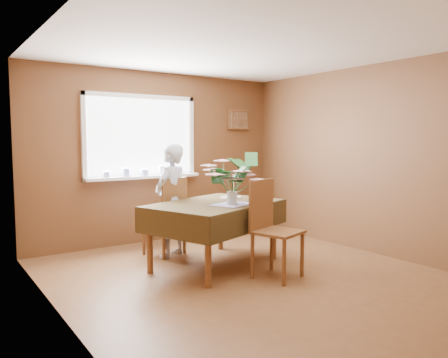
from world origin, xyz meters
TOP-DOWN VIEW (x-y plane):
  - floor at (0.00, 0.00)m, footprint 4.50×4.50m
  - ceiling at (0.00, 0.00)m, footprint 4.50×4.50m
  - wall_back at (0.00, 2.25)m, footprint 4.00×0.00m
  - wall_left at (-2.00, 0.00)m, footprint 0.00×4.50m
  - wall_right at (2.00, 0.00)m, footprint 0.00×4.50m
  - window_assembly at (-0.29, 2.20)m, footprint 1.72×0.20m
  - spoon_rack at (1.45, 2.22)m, footprint 0.44×0.05m
  - dining_table at (-0.07, 0.63)m, footprint 1.84×1.53m
  - chair_far at (-0.32, 1.36)m, footprint 0.55×0.55m
  - chair_near at (0.20, -0.06)m, footprint 0.58×0.58m
  - seated_woman at (-0.31, 1.32)m, footprint 0.64×0.57m
  - flower_bouquet at (0.00, 0.38)m, footprint 0.62×0.62m
  - side_plate at (0.34, 0.89)m, footprint 0.27×0.27m
  - table_knife at (0.12, 0.43)m, footprint 0.06×0.21m

SIDE VIEW (x-z plane):
  - floor at x=0.00m, z-range 0.00..0.00m
  - chair_far at x=-0.32m, z-range 0.04..1.07m
  - chair_near at x=0.20m, z-range 0.04..1.11m
  - dining_table at x=-0.07m, z-range 0.29..1.06m
  - seated_woman at x=-0.31m, z-range 0.00..1.47m
  - side_plate at x=0.34m, z-range 0.76..0.78m
  - table_knife at x=0.12m, z-range 0.77..0.78m
  - flower_bouquet at x=0.00m, z-range 0.84..1.37m
  - wall_back at x=0.00m, z-range -0.75..3.25m
  - wall_left at x=-2.00m, z-range -1.00..3.50m
  - wall_right at x=2.00m, z-range -1.00..3.50m
  - window_assembly at x=-0.29m, z-range 0.74..1.96m
  - spoon_rack at x=1.45m, z-range 1.69..2.02m
  - ceiling at x=0.00m, z-range 2.50..2.50m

